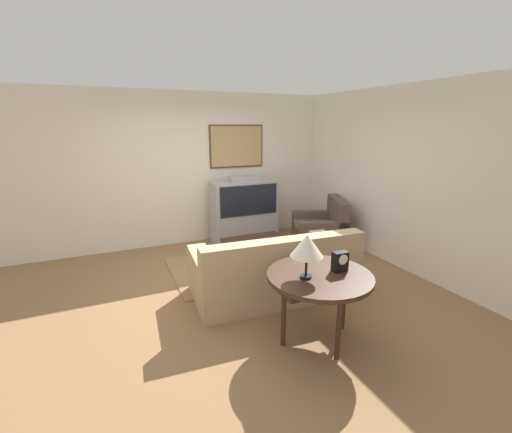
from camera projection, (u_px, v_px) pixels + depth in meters
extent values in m
plane|color=#8E6642|center=(232.00, 287.00, 4.64)|extent=(12.00, 12.00, 0.00)
cube|color=silver|center=(189.00, 170.00, 6.16)|extent=(12.00, 0.06, 2.70)
cube|color=#4C381E|center=(237.00, 146.00, 6.38)|extent=(1.05, 0.03, 0.78)
cube|color=tan|center=(237.00, 146.00, 6.36)|extent=(1.00, 0.01, 0.73)
cube|color=silver|center=(389.00, 177.00, 5.32)|extent=(0.06, 12.00, 2.70)
cube|color=#99704C|center=(252.00, 264.00, 5.41)|extent=(2.50, 1.55, 0.01)
cube|color=#9E9EA3|center=(244.00, 227.00, 6.45)|extent=(1.21, 0.46, 0.51)
cube|color=#9E9EA3|center=(244.00, 198.00, 6.31)|extent=(1.21, 0.46, 0.62)
cube|color=black|center=(249.00, 200.00, 6.10)|extent=(1.09, 0.01, 0.55)
cube|color=#9E9EA3|center=(244.00, 179.00, 6.21)|extent=(0.54, 0.25, 0.09)
cube|color=tan|center=(273.00, 276.00, 4.44)|extent=(2.10, 1.12, 0.46)
cube|color=tan|center=(286.00, 255.00, 3.98)|extent=(2.04, 0.36, 0.40)
cube|color=tan|center=(333.00, 261.00, 4.72)|extent=(0.31, 0.99, 0.62)
cube|color=tan|center=(204.00, 281.00, 4.12)|extent=(0.31, 0.99, 0.62)
cube|color=#877154|center=(315.00, 249.00, 4.26)|extent=(0.37, 0.14, 0.34)
cube|color=#877154|center=(245.00, 259.00, 3.96)|extent=(0.37, 0.14, 0.34)
cube|color=brown|center=(318.00, 234.00, 6.21)|extent=(1.16, 1.20, 0.41)
cube|color=brown|center=(338.00, 211.00, 6.11)|extent=(0.54, 0.94, 0.46)
cube|color=brown|center=(314.00, 225.00, 6.57)|extent=(0.85, 0.48, 0.55)
cube|color=brown|center=(322.00, 237.00, 5.82)|extent=(0.85, 0.48, 0.55)
cube|color=#3D2619|center=(255.00, 241.00, 5.36)|extent=(0.98, 0.60, 0.04)
cylinder|color=#3D2619|center=(235.00, 263.00, 5.02)|extent=(0.04, 0.04, 0.35)
cylinder|color=#3D2619|center=(287.00, 254.00, 5.37)|extent=(0.04, 0.04, 0.35)
cylinder|color=#3D2619|center=(224.00, 251.00, 5.46)|extent=(0.04, 0.04, 0.35)
cylinder|color=#3D2619|center=(273.00, 244.00, 5.81)|extent=(0.04, 0.04, 0.35)
cylinder|color=#3D2619|center=(320.00, 276.00, 3.34)|extent=(1.03, 1.03, 0.04)
cube|color=#3D2619|center=(319.00, 282.00, 3.35)|extent=(0.88, 0.41, 0.08)
cylinder|color=#3D2619|center=(284.00, 315.00, 3.33)|extent=(0.05, 0.05, 0.68)
cylinder|color=#3D2619|center=(344.00, 300.00, 3.62)|extent=(0.05, 0.05, 0.68)
cylinder|color=#3D2619|center=(339.00, 327.00, 3.13)|extent=(0.05, 0.05, 0.68)
cylinder|color=black|center=(306.00, 276.00, 3.25)|extent=(0.11, 0.11, 0.02)
cylinder|color=black|center=(307.00, 257.00, 3.20)|extent=(0.02, 0.02, 0.36)
cone|color=silver|center=(307.00, 245.00, 3.17)|extent=(0.31, 0.31, 0.22)
cube|color=black|center=(340.00, 261.00, 3.38)|extent=(0.15, 0.09, 0.20)
cylinder|color=white|center=(343.00, 260.00, 3.33)|extent=(0.10, 0.01, 0.10)
cube|color=black|center=(248.00, 242.00, 5.22)|extent=(0.12, 0.16, 0.02)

